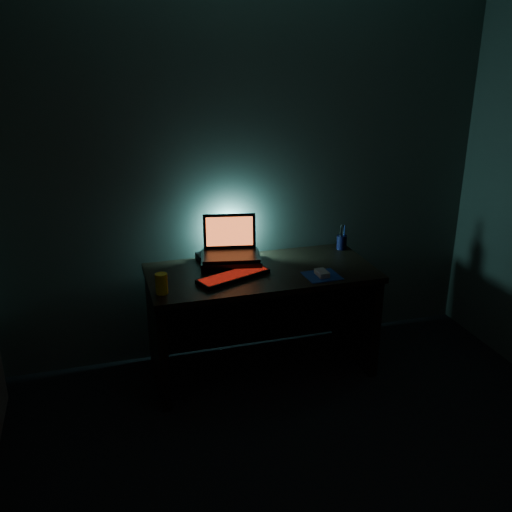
% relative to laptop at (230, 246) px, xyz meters
% --- Properties ---
extents(room, '(3.50, 4.00, 2.50)m').
position_rel_laptop_xyz_m(room, '(0.16, -1.82, 0.38)').
color(room, black).
rests_on(room, ground).
extents(desk, '(1.50, 0.70, 0.75)m').
position_rel_laptop_xyz_m(desk, '(0.16, -0.15, -0.38)').
color(desk, black).
rests_on(desk, ground).
extents(riser, '(0.45, 0.37, 0.06)m').
position_rel_laptop_xyz_m(riser, '(-0.01, -0.05, -0.09)').
color(riser, black).
rests_on(riser, desk).
extents(laptop, '(0.42, 0.35, 0.26)m').
position_rel_laptop_xyz_m(laptop, '(0.00, 0.00, 0.00)').
color(laptop, black).
rests_on(laptop, riser).
extents(keyboard, '(0.50, 0.32, 0.03)m').
position_rel_laptop_xyz_m(keyboard, '(-0.05, -0.29, -0.11)').
color(keyboard, black).
rests_on(keyboard, desk).
extents(mousepad, '(0.23, 0.21, 0.00)m').
position_rel_laptop_xyz_m(mousepad, '(0.51, -0.41, -0.12)').
color(mousepad, navy).
rests_on(mousepad, desk).
extents(mouse, '(0.07, 0.11, 0.03)m').
position_rel_laptop_xyz_m(mouse, '(0.51, -0.41, -0.10)').
color(mouse, gray).
rests_on(mouse, mousepad).
extents(pen_cup, '(0.09, 0.09, 0.10)m').
position_rel_laptop_xyz_m(pen_cup, '(0.84, 0.03, -0.07)').
color(pen_cup, black).
rests_on(pen_cup, desk).
extents(juice_glass, '(0.08, 0.08, 0.13)m').
position_rel_laptop_xyz_m(juice_glass, '(-0.52, -0.39, -0.06)').
color(juice_glass, '#E6B90C').
rests_on(juice_glass, desk).
extents(router, '(0.17, 0.14, 0.05)m').
position_rel_laptop_xyz_m(router, '(-0.14, 0.07, -0.09)').
color(router, black).
rests_on(router, desk).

